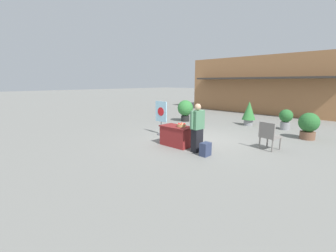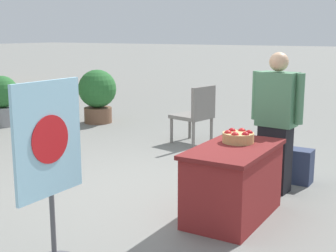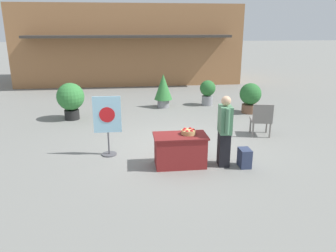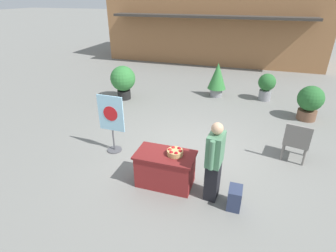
{
  "view_description": "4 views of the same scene",
  "coord_description": "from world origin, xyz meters",
  "px_view_note": "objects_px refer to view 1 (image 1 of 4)",
  "views": [
    {
      "loc": [
        5.01,
        -7.18,
        2.28
      ],
      "look_at": [
        -0.58,
        -1.26,
        0.67
      ],
      "focal_mm": 24.0,
      "sensor_mm": 36.0,
      "label": 1
    },
    {
      "loc": [
        -4.27,
        -2.93,
        1.8
      ],
      "look_at": [
        -0.42,
        -0.65,
        0.91
      ],
      "focal_mm": 50.0,
      "sensor_mm": 36.0,
      "label": 2
    },
    {
      "loc": [
        -1.27,
        -7.99,
        3.03
      ],
      "look_at": [
        -0.34,
        -0.39,
        0.68
      ],
      "focal_mm": 35.0,
      "sensor_mm": 36.0,
      "label": 3
    },
    {
      "loc": [
        1.21,
        -5.36,
        3.54
      ],
      "look_at": [
        -0.33,
        -0.57,
        0.99
      ],
      "focal_mm": 28.0,
      "sensor_mm": 36.0,
      "label": 4
    }
  ],
  "objects_px": {
    "display_table": "(177,136)",
    "potted_plant_near_left": "(309,125)",
    "patio_chair": "(269,134)",
    "potted_plant_far_right": "(249,112)",
    "potted_plant_near_right": "(286,118)",
    "person_visitor": "(197,128)",
    "backpack": "(205,149)",
    "poster_board": "(161,116)",
    "apple_basket": "(181,125)",
    "potted_plant_far_left": "(185,109)"
  },
  "relations": [
    {
      "from": "display_table",
      "to": "potted_plant_near_left",
      "type": "distance_m",
      "value": 5.39
    },
    {
      "from": "patio_chair",
      "to": "potted_plant_far_right",
      "type": "relative_size",
      "value": 0.75
    },
    {
      "from": "display_table",
      "to": "potted_plant_near_right",
      "type": "distance_m",
      "value": 6.01
    },
    {
      "from": "person_visitor",
      "to": "backpack",
      "type": "height_order",
      "value": "person_visitor"
    },
    {
      "from": "poster_board",
      "to": "patio_chair",
      "type": "bearing_deg",
      "value": 103.44
    },
    {
      "from": "person_visitor",
      "to": "potted_plant_near_right",
      "type": "relative_size",
      "value": 1.61
    },
    {
      "from": "display_table",
      "to": "apple_basket",
      "type": "bearing_deg",
      "value": 11.59
    },
    {
      "from": "person_visitor",
      "to": "backpack",
      "type": "bearing_deg",
      "value": 166.34
    },
    {
      "from": "backpack",
      "to": "poster_board",
      "type": "height_order",
      "value": "poster_board"
    },
    {
      "from": "potted_plant_near_left",
      "to": "poster_board",
      "type": "bearing_deg",
      "value": -144.26
    },
    {
      "from": "poster_board",
      "to": "potted_plant_far_right",
      "type": "xyz_separation_m",
      "value": [
        1.84,
        4.71,
        -0.1
      ]
    },
    {
      "from": "person_visitor",
      "to": "potted_plant_near_left",
      "type": "distance_m",
      "value": 4.96
    },
    {
      "from": "potted_plant_far_left",
      "to": "potted_plant_far_right",
      "type": "bearing_deg",
      "value": 22.2
    },
    {
      "from": "potted_plant_far_left",
      "to": "patio_chair",
      "type": "bearing_deg",
      "value": -23.65
    },
    {
      "from": "person_visitor",
      "to": "potted_plant_far_left",
      "type": "distance_m",
      "value": 5.87
    },
    {
      "from": "apple_basket",
      "to": "potted_plant_far_right",
      "type": "bearing_deg",
      "value": 89.65
    },
    {
      "from": "potted_plant_far_right",
      "to": "potted_plant_far_left",
      "type": "xyz_separation_m",
      "value": [
        -3.24,
        -1.32,
        0.0
      ]
    },
    {
      "from": "poster_board",
      "to": "backpack",
      "type": "bearing_deg",
      "value": 71.57
    },
    {
      "from": "potted_plant_near_left",
      "to": "potted_plant_far_left",
      "type": "bearing_deg",
      "value": -179.03
    },
    {
      "from": "potted_plant_near_left",
      "to": "potted_plant_near_right",
      "type": "bearing_deg",
      "value": 132.34
    },
    {
      "from": "potted_plant_far_right",
      "to": "poster_board",
      "type": "bearing_deg",
      "value": -111.39
    },
    {
      "from": "patio_chair",
      "to": "potted_plant_near_left",
      "type": "relative_size",
      "value": 0.89
    },
    {
      "from": "patio_chair",
      "to": "potted_plant_near_left",
      "type": "height_order",
      "value": "potted_plant_near_left"
    },
    {
      "from": "patio_chair",
      "to": "potted_plant_near_left",
      "type": "bearing_deg",
      "value": -1.69
    },
    {
      "from": "person_visitor",
      "to": "potted_plant_far_left",
      "type": "bearing_deg",
      "value": -41.5
    },
    {
      "from": "patio_chair",
      "to": "apple_basket",
      "type": "bearing_deg",
      "value": 137.31
    },
    {
      "from": "potted_plant_near_left",
      "to": "potted_plant_near_right",
      "type": "relative_size",
      "value": 1.09
    },
    {
      "from": "display_table",
      "to": "potted_plant_near_left",
      "type": "height_order",
      "value": "potted_plant_near_left"
    },
    {
      "from": "apple_basket",
      "to": "poster_board",
      "type": "distance_m",
      "value": 1.97
    },
    {
      "from": "potted_plant_far_right",
      "to": "potted_plant_near_left",
      "type": "height_order",
      "value": "potted_plant_far_right"
    },
    {
      "from": "potted_plant_far_left",
      "to": "potted_plant_near_left",
      "type": "bearing_deg",
      "value": 0.97
    },
    {
      "from": "person_visitor",
      "to": "patio_chair",
      "type": "distance_m",
      "value": 2.48
    },
    {
      "from": "person_visitor",
      "to": "apple_basket",
      "type": "bearing_deg",
      "value": -4.12
    },
    {
      "from": "display_table",
      "to": "person_visitor",
      "type": "relative_size",
      "value": 0.74
    },
    {
      "from": "display_table",
      "to": "backpack",
      "type": "distance_m",
      "value": 1.45
    },
    {
      "from": "apple_basket",
      "to": "potted_plant_near_right",
      "type": "distance_m",
      "value": 5.92
    },
    {
      "from": "person_visitor",
      "to": "potted_plant_far_right",
      "type": "height_order",
      "value": "person_visitor"
    },
    {
      "from": "display_table",
      "to": "poster_board",
      "type": "distance_m",
      "value": 1.88
    },
    {
      "from": "person_visitor",
      "to": "poster_board",
      "type": "bearing_deg",
      "value": -13.89
    },
    {
      "from": "apple_basket",
      "to": "patio_chair",
      "type": "xyz_separation_m",
      "value": [
        2.41,
        1.71,
        -0.25
      ]
    },
    {
      "from": "backpack",
      "to": "poster_board",
      "type": "xyz_separation_m",
      "value": [
        -3.04,
        1.08,
        0.61
      ]
    },
    {
      "from": "apple_basket",
      "to": "potted_plant_near_left",
      "type": "xyz_separation_m",
      "value": [
        3.04,
        4.28,
        -0.18
      ]
    },
    {
      "from": "backpack",
      "to": "potted_plant_near_right",
      "type": "height_order",
      "value": "potted_plant_near_right"
    },
    {
      "from": "backpack",
      "to": "patio_chair",
      "type": "xyz_separation_m",
      "value": [
        1.19,
        2.0,
        0.32
      ]
    },
    {
      "from": "display_table",
      "to": "poster_board",
      "type": "xyz_separation_m",
      "value": [
        -1.62,
        0.83,
        0.46
      ]
    },
    {
      "from": "person_visitor",
      "to": "poster_board",
      "type": "relative_size",
      "value": 1.09
    },
    {
      "from": "person_visitor",
      "to": "potted_plant_far_right",
      "type": "distance_m",
      "value": 5.68
    },
    {
      "from": "potted_plant_far_right",
      "to": "potted_plant_far_left",
      "type": "bearing_deg",
      "value": -157.8
    },
    {
      "from": "backpack",
      "to": "poster_board",
      "type": "bearing_deg",
      "value": 160.46
    },
    {
      "from": "potted_plant_far_right",
      "to": "potted_plant_far_left",
      "type": "height_order",
      "value": "potted_plant_far_right"
    }
  ]
}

